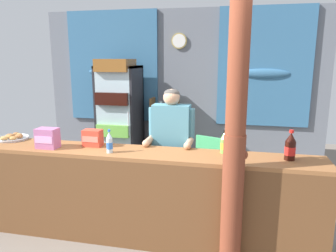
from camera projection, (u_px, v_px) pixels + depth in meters
The scene contains 14 objects.
ground_plane at pixel (155, 208), 4.26m from camera, with size 7.95×7.95×0.00m, color slate.
back_wall_curtained at pixel (180, 86), 5.75m from camera, with size 4.99×0.22×2.78m.
stall_counter at pixel (145, 191), 3.32m from camera, with size 3.59×0.50×0.99m.
timber_post at pixel (235, 141), 2.79m from camera, with size 0.22×0.20×2.61m.
drink_fridge at pixel (119, 111), 5.48m from camera, with size 0.67×0.72×1.94m.
bottle_shelf_rack at pixel (165, 132), 5.67m from camera, with size 0.48×0.28×1.27m.
plastic_lawn_chair at pixel (213, 159), 4.72m from camera, with size 0.57×0.57×0.86m.
shopkeeper at pixel (171, 139), 3.74m from camera, with size 0.54×0.42×1.61m.
soda_bottle_cola at pixel (290, 147), 3.06m from camera, with size 0.10×0.10×0.30m.
soda_bottle_water at pixel (109, 143), 3.30m from camera, with size 0.07×0.07×0.25m.
soda_bottle_lime_soda at pixel (224, 143), 3.29m from camera, with size 0.08×0.08×0.25m.
snack_box_wafer at pixel (47, 138), 3.47m from camera, with size 0.23×0.16×0.22m.
snack_box_crackers at pixel (93, 138), 3.55m from camera, with size 0.20×0.13×0.19m.
pastry_tray at pixel (13, 138), 3.85m from camera, with size 0.38×0.38×0.07m.
Camera 1 is at (1.01, -2.58, 1.96)m, focal length 34.27 mm.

